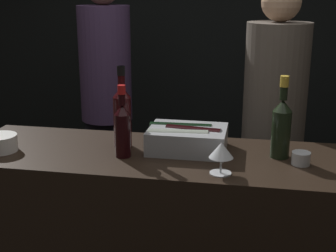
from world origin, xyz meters
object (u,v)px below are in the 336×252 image
(champagne_bottle, at_px, (281,125))
(bowl_white, at_px, (0,143))
(red_wine_bottle_tall, at_px, (123,127))
(person_in_hoodie, at_px, (273,120))
(candle_votive, at_px, (301,158))
(red_wine_bottle_black_foil, at_px, (122,114))
(ice_bin_with_bottles, at_px, (186,138))
(wine_glass, at_px, (221,151))
(person_blond_tee, at_px, (106,93))

(champagne_bottle, bearing_deg, bowl_white, -172.88)
(red_wine_bottle_tall, xyz_separation_m, person_in_hoodie, (0.66, 0.76, -0.15))
(bowl_white, height_order, champagne_bottle, champagne_bottle)
(candle_votive, height_order, person_in_hoodie, person_in_hoodie)
(red_wine_bottle_black_foil, relative_size, red_wine_bottle_tall, 1.19)
(candle_votive, relative_size, champagne_bottle, 0.22)
(bowl_white, bearing_deg, ice_bin_with_bottles, 11.42)
(ice_bin_with_bottles, relative_size, wine_glass, 2.74)
(champagne_bottle, bearing_deg, red_wine_bottle_tall, -169.96)
(champagne_bottle, relative_size, person_blond_tee, 0.20)
(bowl_white, xyz_separation_m, champagne_bottle, (1.22, 0.15, 0.10))
(ice_bin_with_bottles, distance_m, red_wine_bottle_tall, 0.30)
(person_in_hoodie, relative_size, person_blond_tee, 0.96)
(ice_bin_with_bottles, distance_m, bowl_white, 0.83)
(red_wine_bottle_black_foil, distance_m, champagne_bottle, 0.70)
(person_blond_tee, bearing_deg, ice_bin_with_bottles, 38.48)
(bowl_white, height_order, red_wine_bottle_tall, red_wine_bottle_tall)
(bowl_white, bearing_deg, champagne_bottle, 7.12)
(ice_bin_with_bottles, height_order, champagne_bottle, champagne_bottle)
(candle_votive, relative_size, red_wine_bottle_tall, 0.24)
(ice_bin_with_bottles, xyz_separation_m, person_blond_tee, (-0.68, 0.94, -0.03))
(bowl_white, bearing_deg, wine_glass, -4.84)
(bowl_white, height_order, person_in_hoodie, person_in_hoodie)
(wine_glass, relative_size, candle_votive, 1.68)
(ice_bin_with_bottles, relative_size, person_blond_tee, 0.20)
(red_wine_bottle_tall, bearing_deg, person_in_hoodie, 49.29)
(person_in_hoodie, bearing_deg, person_blond_tee, -83.98)
(ice_bin_with_bottles, height_order, person_in_hoodie, person_in_hoodie)
(bowl_white, relative_size, candle_votive, 1.96)
(wine_glass, height_order, champagne_bottle, champagne_bottle)
(person_in_hoodie, distance_m, person_blond_tee, 1.12)
(red_wine_bottle_black_foil, bearing_deg, candle_votive, -5.95)
(red_wine_bottle_black_foil, bearing_deg, ice_bin_with_bottles, 1.23)
(candle_votive, bearing_deg, red_wine_bottle_tall, -176.82)
(candle_votive, bearing_deg, person_in_hoodie, 96.98)
(candle_votive, height_order, champagne_bottle, champagne_bottle)
(champagne_bottle, distance_m, person_blond_tee, 1.45)
(wine_glass, relative_size, champagne_bottle, 0.36)
(ice_bin_with_bottles, distance_m, candle_votive, 0.50)
(bowl_white, xyz_separation_m, wine_glass, (0.99, -0.08, 0.05))
(ice_bin_with_bottles, relative_size, red_wine_bottle_tall, 1.13)
(bowl_white, distance_m, person_blond_tee, 1.12)
(ice_bin_with_bottles, relative_size, champagne_bottle, 1.00)
(red_wine_bottle_tall, height_order, person_blond_tee, person_blond_tee)
(bowl_white, xyz_separation_m, red_wine_bottle_black_foil, (0.52, 0.16, 0.12))
(ice_bin_with_bottles, height_order, red_wine_bottle_black_foil, red_wine_bottle_black_foil)
(wine_glass, bearing_deg, person_in_hoodie, 75.47)
(champagne_bottle, bearing_deg, person_in_hoodie, 90.48)
(red_wine_bottle_tall, relative_size, person_in_hoodie, 0.18)
(bowl_white, height_order, wine_glass, wine_glass)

